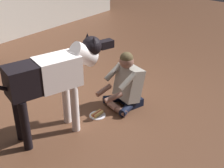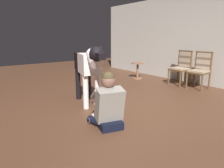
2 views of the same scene
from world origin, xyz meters
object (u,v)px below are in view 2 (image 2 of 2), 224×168
Objects in this scene: dining_chair_left_of_pair at (182,66)px; person_sitting_on_floor at (108,105)px; hot_dog_on_plate at (99,114)px; dining_chair_right_of_pair at (201,68)px; round_side_table at (138,69)px; large_dog at (88,66)px.

person_sitting_on_floor is at bearing -73.53° from dining_chair_left_of_pair.
dining_chair_right_of_pair is at bearing 89.02° from hot_dog_on_plate.
round_side_table is (-2.34, 2.94, -0.04)m from person_sitting_on_floor.
dining_chair_right_of_pair is 1.98m from round_side_table.
person_sitting_on_floor is at bearing -15.97° from large_dog.
large_dog is (-1.07, 0.31, 0.45)m from person_sitting_on_floor.
hot_dog_on_plate is 3.38m from round_side_table.
hot_dog_on_plate is (0.52, -3.24, -0.52)m from dining_chair_left_of_pair.
person_sitting_on_floor is at bearing -15.97° from hot_dog_on_plate.
large_dog is at bearing -101.77° from dining_chair_right_of_pair.
hot_dog_on_plate is at bearing -56.40° from round_side_table.
round_side_table is (-1.92, -0.44, -0.22)m from dining_chair_right_of_pair.
dining_chair_right_of_pair is 4.20× the size of hot_dog_on_plate.
dining_chair_left_of_pair is 3.53m from person_sitting_on_floor.
dining_chair_right_of_pair reaches higher than person_sitting_on_floor.
hot_dog_on_plate is at bearing -90.98° from dining_chair_right_of_pair.
dining_chair_left_of_pair is 1.85× the size of round_side_table.
dining_chair_left_of_pair reaches higher than person_sitting_on_floor.
dining_chair_right_of_pair is 1.14× the size of person_sitting_on_floor.
round_side_table is at bearing 123.60° from hot_dog_on_plate.
round_side_table is (-1.34, -0.44, -0.22)m from dining_chair_left_of_pair.
person_sitting_on_floor is 0.60m from hot_dog_on_plate.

